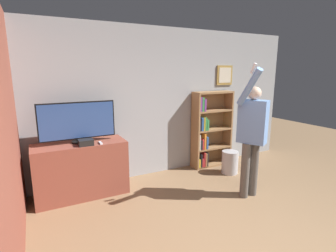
{
  "coord_description": "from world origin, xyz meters",
  "views": [
    {
      "loc": [
        -1.94,
        -1.24,
        1.94
      ],
      "look_at": [
        -0.21,
        2.08,
        1.14
      ],
      "focal_mm": 28.0,
      "sensor_mm": 36.0,
      "label": 1
    }
  ],
  "objects_px": {
    "television": "(78,122)",
    "game_console": "(86,142)",
    "person": "(252,132)",
    "waste_bin": "(230,162)",
    "bookshelf": "(208,131)"
  },
  "relations": [
    {
      "from": "television",
      "to": "game_console",
      "type": "bearing_deg",
      "value": -71.72
    },
    {
      "from": "television",
      "to": "game_console",
      "type": "height_order",
      "value": "television"
    },
    {
      "from": "person",
      "to": "waste_bin",
      "type": "bearing_deg",
      "value": 128.76
    },
    {
      "from": "person",
      "to": "television",
      "type": "bearing_deg",
      "value": -147.11
    },
    {
      "from": "television",
      "to": "person",
      "type": "distance_m",
      "value": 2.63
    },
    {
      "from": "game_console",
      "to": "waste_bin",
      "type": "distance_m",
      "value": 2.7
    },
    {
      "from": "television",
      "to": "person",
      "type": "bearing_deg",
      "value": -28.59
    },
    {
      "from": "bookshelf",
      "to": "waste_bin",
      "type": "distance_m",
      "value": 0.76
    },
    {
      "from": "television",
      "to": "game_console",
      "type": "distance_m",
      "value": 0.35
    },
    {
      "from": "person",
      "to": "waste_bin",
      "type": "xyz_separation_m",
      "value": [
        0.36,
        0.87,
        -0.82
      ]
    },
    {
      "from": "television",
      "to": "waste_bin",
      "type": "bearing_deg",
      "value": -8.24
    },
    {
      "from": "person",
      "to": "waste_bin",
      "type": "distance_m",
      "value": 1.25
    },
    {
      "from": "television",
      "to": "waste_bin",
      "type": "distance_m",
      "value": 2.86
    },
    {
      "from": "waste_bin",
      "to": "game_console",
      "type": "bearing_deg",
      "value": 175.86
    },
    {
      "from": "television",
      "to": "waste_bin",
      "type": "relative_size",
      "value": 2.58
    }
  ]
}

